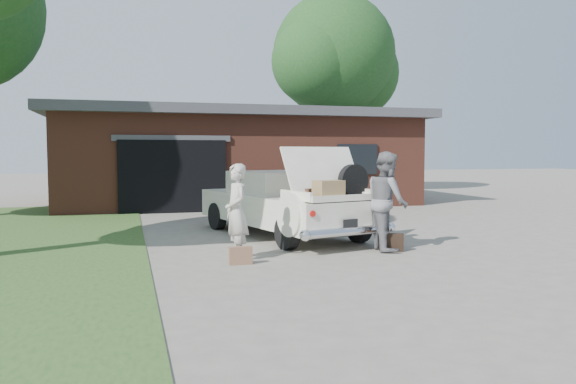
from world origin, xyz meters
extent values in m
plane|color=gray|center=(0.00, 0.00, 0.00)|extent=(90.00, 90.00, 0.00)
cube|color=brown|center=(1.00, 11.50, 1.50)|extent=(12.00, 7.00, 3.00)
cube|color=#4C4C51|center=(1.00, 11.50, 3.15)|extent=(12.80, 7.80, 0.30)
cube|color=black|center=(-1.50, 8.05, 1.10)|extent=(3.20, 0.30, 2.20)
cube|color=#4C4C51|center=(-1.50, 7.98, 2.25)|extent=(3.50, 0.12, 0.18)
cube|color=black|center=(4.50, 7.98, 1.60)|extent=(1.40, 0.08, 1.00)
cylinder|color=#38281E|center=(6.38, 15.25, 2.52)|extent=(0.44, 0.44, 5.03)
sphere|color=#285322|center=(6.38, 15.25, 6.29)|extent=(5.58, 5.58, 5.58)
sphere|color=#285322|center=(7.64, 15.81, 5.57)|extent=(4.19, 4.19, 4.19)
sphere|color=#285322|center=(5.27, 14.55, 5.84)|extent=(3.91, 3.91, 3.91)
cube|color=white|center=(0.45, 2.60, 0.60)|extent=(2.98, 5.10, 0.62)
cube|color=beige|center=(0.37, 2.88, 1.15)|extent=(2.02, 2.26, 0.50)
cube|color=black|center=(0.14, 3.76, 1.13)|extent=(1.46, 0.45, 0.42)
cube|color=black|center=(0.61, 2.00, 1.13)|extent=(1.46, 0.45, 0.42)
cylinder|color=black|center=(0.04, 0.81, 0.32)|extent=(0.36, 0.67, 0.63)
cylinder|color=black|center=(1.68, 1.24, 0.32)|extent=(0.36, 0.67, 0.63)
cylinder|color=black|center=(-0.78, 3.96, 0.32)|extent=(0.36, 0.67, 0.63)
cylinder|color=black|center=(0.85, 4.39, 0.32)|extent=(0.36, 0.67, 0.63)
cylinder|color=silver|center=(1.07, 0.23, 0.38)|extent=(1.95, 0.67, 0.17)
cylinder|color=#A5140F|center=(0.29, 0.10, 0.75)|extent=(0.14, 0.12, 0.12)
cylinder|color=#A5140F|center=(1.81, 0.50, 0.75)|extent=(0.14, 0.12, 0.12)
cube|color=black|center=(1.07, 0.22, 0.53)|extent=(0.32, 0.10, 0.16)
cube|color=black|center=(0.91, 0.84, 0.93)|extent=(1.71, 1.40, 0.04)
cube|color=white|center=(0.17, 0.64, 1.03)|extent=(0.32, 1.04, 0.17)
cube|color=white|center=(1.65, 1.03, 1.03)|extent=(0.32, 1.04, 0.17)
cube|color=white|center=(1.04, 0.33, 0.99)|extent=(1.50, 0.45, 0.12)
cube|color=white|center=(0.84, 1.10, 1.44)|extent=(1.70, 0.94, 0.99)
cube|color=#432A1C|center=(0.66, 0.92, 1.05)|extent=(0.69, 0.53, 0.20)
cube|color=#9C7C4F|center=(0.73, 0.45, 1.13)|extent=(0.59, 0.46, 0.36)
cube|color=black|center=(1.01, 1.14, 1.04)|extent=(0.69, 0.54, 0.19)
cylinder|color=black|center=(1.42, 0.92, 1.27)|extent=(0.66, 0.31, 0.64)
imported|color=beige|center=(-1.06, 0.07, 0.82)|extent=(0.47, 0.64, 1.63)
imported|color=slate|center=(1.82, 0.26, 0.92)|extent=(0.78, 0.96, 1.85)
cube|color=#8D6147|center=(-1.07, -0.33, 0.15)|extent=(0.38, 0.13, 0.29)
cube|color=black|center=(1.84, 0.10, 0.17)|extent=(0.45, 0.27, 0.33)
camera|label=1|loc=(-2.81, -9.21, 1.81)|focal=35.00mm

